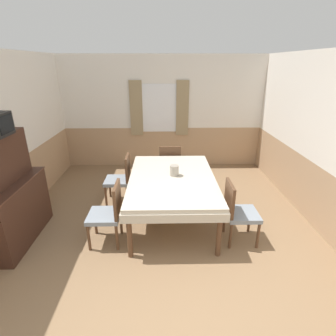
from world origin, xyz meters
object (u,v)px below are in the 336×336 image
Objects in this scene: chair_left_far at (121,178)px; vase at (174,170)px; chair_right_near at (238,210)px; dining_table at (172,183)px; chair_head_window at (170,164)px; chair_left_near at (109,212)px; sideboard at (11,199)px.

chair_left_far is 5.34× the size of vase.
vase is at bearing -126.65° from chair_right_near.
chair_left_far and chair_right_near have the same top height.
dining_table is 2.23× the size of chair_left_far.
chair_left_near is at bearing -116.32° from chair_head_window.
sideboard reaches higher than chair_left_near.
chair_left_far is 1.13m from vase.
chair_head_window is 1.22m from vase.
sideboard is at bearing -166.23° from vase.
chair_head_window is at bearing 37.60° from sideboard.
chair_left_near and chair_left_far have the same top height.
chair_right_near is at bearing -33.08° from dining_table.
vase reaches higher than chair_left_far.
chair_left_near is 1.36m from sideboard.
chair_head_window is at bearing 91.71° from vase.
sideboard reaches higher than chair_right_near.
vase is at bearing -119.49° from chair_left_far.
dining_table is at bearing -90.00° from chair_head_window.
chair_left_near and chair_right_near have the same top height.
chair_right_near is (1.80, 0.00, 0.00)m from chair_left_near.
chair_left_near is at bearing -180.00° from chair_left_far.
chair_left_near is at bearing -146.92° from dining_table.
sideboard reaches higher than vase.
chair_right_near is at bearing -63.68° from chair_head_window.
chair_right_near is (0.90, -0.58, -0.16)m from dining_table.
dining_table is 2.23× the size of chair_right_near.
chair_right_near is 5.34× the size of vase.
chair_head_window is 5.34× the size of vase.
sideboard is (-3.15, 0.08, 0.16)m from chair_right_near.
dining_table is at bearing -121.36° from vase.
sideboard is (-1.35, 0.08, 0.16)m from chair_left_near.
dining_table is at bearing -123.08° from chair_right_near.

